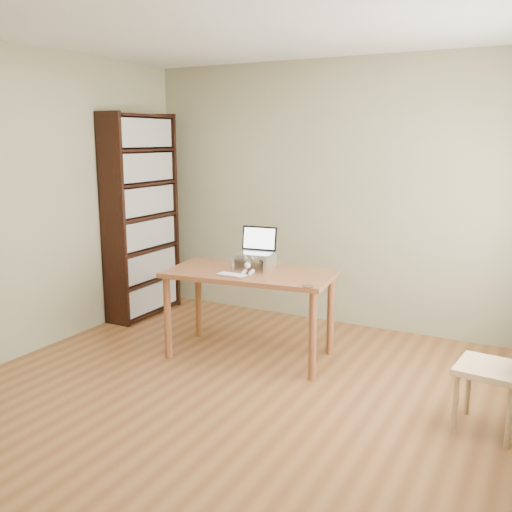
# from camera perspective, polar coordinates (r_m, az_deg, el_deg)

# --- Properties ---
(room) EXTENTS (4.04, 4.54, 2.64)m
(room) POSITION_cam_1_polar(r_m,az_deg,el_deg) (3.70, -4.12, 3.18)
(room) COLOR brown
(room) RESTS_ON ground
(bookshelf) EXTENTS (0.30, 0.90, 2.10)m
(bookshelf) POSITION_cam_1_polar(r_m,az_deg,el_deg) (6.05, -11.37, 3.90)
(bookshelf) COLOR black
(bookshelf) RESTS_ON ground
(desk) EXTENTS (1.46, 0.85, 0.75)m
(desk) POSITION_cam_1_polar(r_m,az_deg,el_deg) (4.81, -0.64, -2.69)
(desk) COLOR brown
(desk) RESTS_ON ground
(laptop_stand) EXTENTS (0.32, 0.25, 0.13)m
(laptop_stand) POSITION_cam_1_polar(r_m,az_deg,el_deg) (4.84, -0.19, -0.40)
(laptop_stand) COLOR silver
(laptop_stand) RESTS_ON desk
(laptop) EXTENTS (0.33, 0.29, 0.22)m
(laptop) POSITION_cam_1_polar(r_m,az_deg,el_deg) (4.87, 0.11, 0.93)
(laptop) COLOR silver
(laptop) RESTS_ON laptop_stand
(keyboard) EXTENTS (0.26, 0.12, 0.02)m
(keyboard) POSITION_cam_1_polar(r_m,az_deg,el_deg) (4.62, -2.42, -1.93)
(keyboard) COLOR silver
(keyboard) RESTS_ON desk
(coaster) EXTENTS (0.09, 0.09, 0.01)m
(coaster) POSITION_cam_1_polar(r_m,az_deg,el_deg) (4.32, 5.20, -3.04)
(coaster) COLOR brown
(coaster) RESTS_ON desk
(cat) EXTENTS (0.26, 0.49, 0.17)m
(cat) POSITION_cam_1_polar(r_m,az_deg,el_deg) (4.88, -0.17, -0.45)
(cat) COLOR #454036
(cat) RESTS_ON desk
(chair) EXTENTS (0.43, 0.43, 0.89)m
(chair) POSITION_cam_1_polar(r_m,az_deg,el_deg) (3.93, 23.46, -9.74)
(chair) COLOR tan
(chair) RESTS_ON ground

